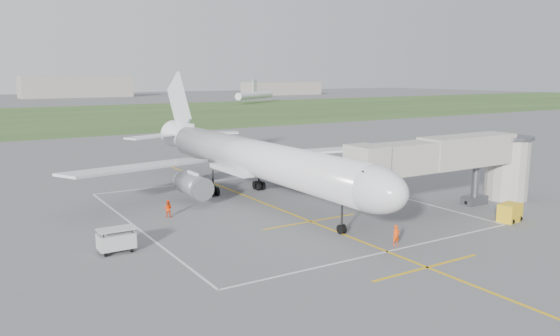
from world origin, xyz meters
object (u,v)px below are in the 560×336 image
airliner (252,158)px  ramp_worker_nose (396,235)px  jet_bridge (462,161)px  gpu_unit (510,213)px  ramp_worker_wing (168,209)px  baggage_cart (116,240)px

airliner → ramp_worker_nose: 20.34m
jet_bridge → gpu_unit: jet_bridge is taller
ramp_worker_nose → ramp_worker_wing: (-12.01, 17.64, -0.03)m
airliner → ramp_worker_wing: bearing=-167.4°
gpu_unit → ramp_worker_nose: bearing=168.6°
gpu_unit → jet_bridge: bearing=76.1°
airliner → gpu_unit: airliner is taller
jet_bridge → gpu_unit: 7.18m
jet_bridge → baggage_cart: bearing=172.9°
gpu_unit → ramp_worker_wing: 31.32m
airliner → ramp_worker_nose: bearing=-85.3°
jet_bridge → ramp_worker_wing: size_ratio=14.85×
jet_bridge → ramp_worker_nose: jet_bridge is taller
jet_bridge → ramp_worker_nose: size_ratio=14.25×
gpu_unit → ramp_worker_nose: size_ratio=1.47×
baggage_cart → gpu_unit: bearing=-17.0°
gpu_unit → baggage_cart: 34.17m
jet_bridge → baggage_cart: (-33.03, 4.13, -3.81)m
gpu_unit → baggage_cart: size_ratio=0.91×
baggage_cart → ramp_worker_wing: baggage_cart is taller
gpu_unit → ramp_worker_wing: gpu_unit is taller
ramp_worker_nose → ramp_worker_wing: bearing=130.3°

